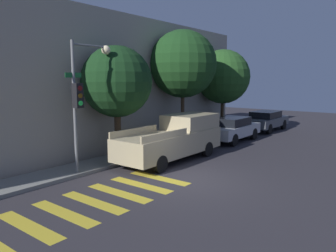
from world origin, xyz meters
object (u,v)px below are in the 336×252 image
at_px(pickup_truck, 175,138).
at_px(tree_near_corner, 117,82).
at_px(sedan_middle, 266,120).
at_px(tree_far_end, 223,77).
at_px(traffic_light_pole, 84,87).
at_px(sedan_near_corner, 232,128).
at_px(tree_midblock, 183,64).

height_order(pickup_truck, tree_near_corner, tree_near_corner).
bearing_deg(sedan_middle, tree_far_end, 145.14).
distance_m(sedan_middle, tree_far_end, 4.65).
distance_m(traffic_light_pole, sedan_near_corner, 10.09).
bearing_deg(pickup_truck, tree_near_corner, 129.49).
bearing_deg(tree_midblock, tree_near_corner, -180.00).
xyz_separation_m(traffic_light_pole, pickup_truck, (4.01, -1.27, -2.36)).
height_order(pickup_truck, tree_far_end, tree_far_end).
relative_size(pickup_truck, tree_midblock, 0.89).
bearing_deg(tree_far_end, pickup_truck, -166.09).
xyz_separation_m(sedan_middle, tree_far_end, (-2.87, 2.00, 3.07)).
bearing_deg(tree_near_corner, sedan_near_corner, -15.30).
bearing_deg(sedan_middle, tree_near_corner, 170.98).
distance_m(traffic_light_pole, sedan_middle, 15.22).
bearing_deg(tree_midblock, traffic_light_pole, -174.37).
bearing_deg(traffic_light_pole, pickup_truck, -17.56).
height_order(traffic_light_pole, tree_midblock, tree_midblock).
relative_size(pickup_truck, sedan_middle, 1.25).
height_order(sedan_middle, tree_near_corner, tree_near_corner).
relative_size(tree_midblock, tree_far_end, 1.13).
height_order(traffic_light_pole, sedan_near_corner, traffic_light_pole).
xyz_separation_m(traffic_light_pole, sedan_middle, (14.95, -1.27, -2.60)).
distance_m(sedan_near_corner, sedan_middle, 5.28).
relative_size(traffic_light_pole, tree_midblock, 0.79).
height_order(sedan_near_corner, sedan_middle, sedan_near_corner).
height_order(pickup_truck, tree_midblock, tree_midblock).
bearing_deg(sedan_middle, tree_midblock, 165.15).
height_order(traffic_light_pole, sedan_middle, traffic_light_pole).
height_order(sedan_near_corner, tree_midblock, tree_midblock).
distance_m(sedan_middle, tree_midblock, 8.65).
relative_size(tree_near_corner, tree_midblock, 0.80).
bearing_deg(pickup_truck, traffic_light_pole, 162.44).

